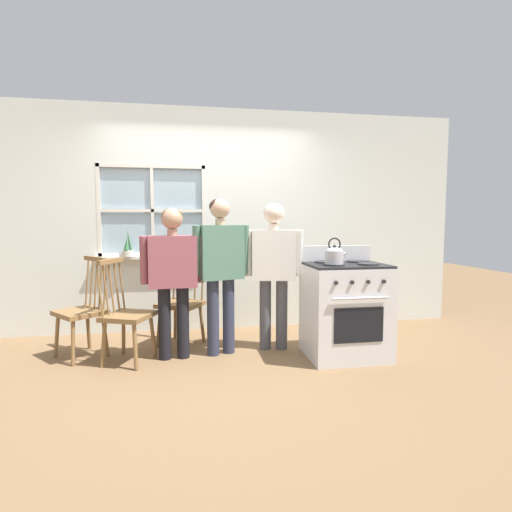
{
  "coord_description": "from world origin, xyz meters",
  "views": [
    {
      "loc": [
        -0.25,
        -3.55,
        1.33
      ],
      "look_at": [
        0.4,
        0.26,
        1.0
      ],
      "focal_mm": 28.0,
      "sensor_mm": 36.0,
      "label": 1
    }
  ],
  "objects_px": {
    "chair_near_wall": "(126,316)",
    "chair_center_cluster": "(82,312)",
    "kettle": "(334,255)",
    "chair_by_window": "(182,304)",
    "person_elderly_left": "(173,268)",
    "person_adult_right": "(274,260)",
    "person_teen_center": "(220,261)",
    "stove": "(345,309)",
    "potted_plant": "(128,250)"
  },
  "relations": [
    {
      "from": "chair_by_window",
      "to": "kettle",
      "type": "relative_size",
      "value": 3.99
    },
    {
      "from": "chair_by_window",
      "to": "chair_near_wall",
      "type": "xyz_separation_m",
      "value": [
        -0.51,
        -0.47,
        0.0
      ]
    },
    {
      "from": "chair_by_window",
      "to": "stove",
      "type": "xyz_separation_m",
      "value": [
        1.6,
        -0.66,
        0.02
      ]
    },
    {
      "from": "chair_near_wall",
      "to": "person_adult_right",
      "type": "height_order",
      "value": "person_adult_right"
    },
    {
      "from": "chair_by_window",
      "to": "person_adult_right",
      "type": "relative_size",
      "value": 0.65
    },
    {
      "from": "chair_by_window",
      "to": "person_elderly_left",
      "type": "bearing_deg",
      "value": -68.74
    },
    {
      "from": "chair_near_wall",
      "to": "person_elderly_left",
      "type": "bearing_deg",
      "value": -63.91
    },
    {
      "from": "person_elderly_left",
      "to": "person_adult_right",
      "type": "height_order",
      "value": "person_adult_right"
    },
    {
      "from": "chair_near_wall",
      "to": "chair_center_cluster",
      "type": "height_order",
      "value": "same"
    },
    {
      "from": "chair_center_cluster",
      "to": "person_adult_right",
      "type": "height_order",
      "value": "person_adult_right"
    },
    {
      "from": "kettle",
      "to": "stove",
      "type": "bearing_deg",
      "value": 37.62
    },
    {
      "from": "chair_near_wall",
      "to": "kettle",
      "type": "distance_m",
      "value": 2.04
    },
    {
      "from": "chair_near_wall",
      "to": "potted_plant",
      "type": "bearing_deg",
      "value": 28.94
    },
    {
      "from": "chair_by_window",
      "to": "person_teen_center",
      "type": "distance_m",
      "value": 0.74
    },
    {
      "from": "person_teen_center",
      "to": "stove",
      "type": "height_order",
      "value": "person_teen_center"
    },
    {
      "from": "person_adult_right",
      "to": "kettle",
      "type": "relative_size",
      "value": 6.16
    },
    {
      "from": "chair_near_wall",
      "to": "chair_center_cluster",
      "type": "bearing_deg",
      "value": 84.49
    },
    {
      "from": "person_teen_center",
      "to": "stove",
      "type": "relative_size",
      "value": 1.44
    },
    {
      "from": "chair_by_window",
      "to": "stove",
      "type": "height_order",
      "value": "stove"
    },
    {
      "from": "chair_by_window",
      "to": "person_adult_right",
      "type": "distance_m",
      "value": 1.11
    },
    {
      "from": "person_elderly_left",
      "to": "potted_plant",
      "type": "bearing_deg",
      "value": 116.38
    },
    {
      "from": "person_teen_center",
      "to": "potted_plant",
      "type": "relative_size",
      "value": 4.84
    },
    {
      "from": "chair_near_wall",
      "to": "stove",
      "type": "xyz_separation_m",
      "value": [
        2.11,
        -0.19,
        0.02
      ]
    },
    {
      "from": "person_adult_right",
      "to": "potted_plant",
      "type": "relative_size",
      "value": 4.71
    },
    {
      "from": "person_elderly_left",
      "to": "potted_plant",
      "type": "xyz_separation_m",
      "value": [
        -0.55,
        0.97,
        0.12
      ]
    },
    {
      "from": "person_elderly_left",
      "to": "potted_plant",
      "type": "distance_m",
      "value": 1.12
    },
    {
      "from": "chair_by_window",
      "to": "chair_near_wall",
      "type": "distance_m",
      "value": 0.69
    },
    {
      "from": "chair_by_window",
      "to": "kettle",
      "type": "xyz_separation_m",
      "value": [
        1.43,
        -0.79,
        0.58
      ]
    },
    {
      "from": "person_elderly_left",
      "to": "person_teen_center",
      "type": "bearing_deg",
      "value": 3.51
    },
    {
      "from": "person_elderly_left",
      "to": "person_adult_right",
      "type": "bearing_deg",
      "value": 3.64
    },
    {
      "from": "chair_by_window",
      "to": "person_elderly_left",
      "type": "xyz_separation_m",
      "value": [
        -0.07,
        -0.44,
        0.44
      ]
    },
    {
      "from": "person_elderly_left",
      "to": "stove",
      "type": "relative_size",
      "value": 1.35
    },
    {
      "from": "person_teen_center",
      "to": "chair_by_window",
      "type": "bearing_deg",
      "value": 118.37
    },
    {
      "from": "chair_center_cluster",
      "to": "potted_plant",
      "type": "relative_size",
      "value": 3.05
    },
    {
      "from": "kettle",
      "to": "potted_plant",
      "type": "relative_size",
      "value": 0.77
    },
    {
      "from": "person_elderly_left",
      "to": "chair_by_window",
      "type": "bearing_deg",
      "value": 77.6
    },
    {
      "from": "chair_center_cluster",
      "to": "person_adult_right",
      "type": "bearing_deg",
      "value": 47.54
    },
    {
      "from": "person_elderly_left",
      "to": "kettle",
      "type": "relative_size",
      "value": 5.92
    },
    {
      "from": "stove",
      "to": "kettle",
      "type": "xyz_separation_m",
      "value": [
        -0.17,
        -0.13,
        0.55
      ]
    },
    {
      "from": "chair_center_cluster",
      "to": "kettle",
      "type": "relative_size",
      "value": 3.99
    },
    {
      "from": "person_elderly_left",
      "to": "kettle",
      "type": "bearing_deg",
      "value": -16.62
    },
    {
      "from": "person_elderly_left",
      "to": "person_teen_center",
      "type": "height_order",
      "value": "person_teen_center"
    },
    {
      "from": "potted_plant",
      "to": "person_elderly_left",
      "type": "bearing_deg",
      "value": -60.24
    },
    {
      "from": "stove",
      "to": "kettle",
      "type": "bearing_deg",
      "value": -142.38
    },
    {
      "from": "chair_near_wall",
      "to": "potted_plant",
      "type": "xyz_separation_m",
      "value": [
        -0.11,
        1.0,
        0.56
      ]
    },
    {
      "from": "person_adult_right",
      "to": "potted_plant",
      "type": "bearing_deg",
      "value": 161.37
    },
    {
      "from": "person_adult_right",
      "to": "kettle",
      "type": "height_order",
      "value": "person_adult_right"
    },
    {
      "from": "chair_by_window",
      "to": "chair_center_cluster",
      "type": "height_order",
      "value": "same"
    },
    {
      "from": "stove",
      "to": "potted_plant",
      "type": "bearing_deg",
      "value": 151.84
    },
    {
      "from": "person_elderly_left",
      "to": "chair_near_wall",
      "type": "bearing_deg",
      "value": -179.7
    }
  ]
}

